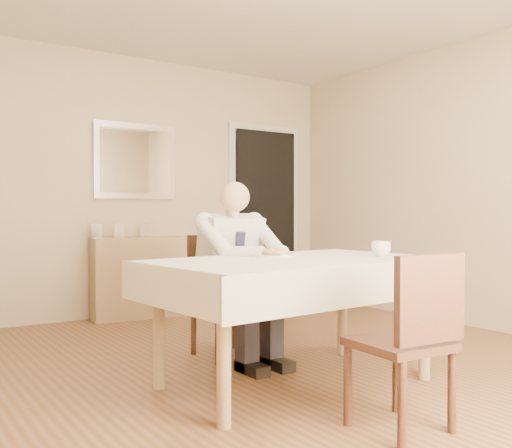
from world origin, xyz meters
TOP-DOWN VIEW (x-y plane):
  - room at (0.00, 0.00)m, footprint 5.00×5.02m
  - doorway at (1.55, 2.46)m, footprint 0.96×0.07m
  - mirror at (-0.03, 2.47)m, footprint 0.86×0.04m
  - dining_table at (-0.14, -0.28)m, footprint 1.79×1.14m
  - chair_far at (-0.14, 0.60)m, footprint 0.45×0.46m
  - chair_near at (-0.17, -1.19)m, footprint 0.43×0.43m
  - seated_man at (-0.14, 0.32)m, footprint 0.48×0.72m
  - plate at (-0.17, -0.08)m, footprint 0.26×0.26m
  - food at (-0.17, -0.08)m, footprint 0.14×0.14m
  - knife at (-0.13, -0.14)m, footprint 0.01×0.13m
  - fork at (-0.21, -0.14)m, footprint 0.01×0.13m
  - coffee_mug at (0.42, -0.44)m, footprint 0.15×0.15m
  - sideboard at (-0.03, 2.32)m, footprint 1.01×0.42m
  - photo_frame_left at (-0.46, 2.39)m, footprint 0.10×0.02m
  - photo_frame_center at (-0.25, 2.34)m, footprint 0.10×0.02m
  - photo_frame_right at (0.03, 2.37)m, footprint 0.10×0.02m

SIDE VIEW (x-z plane):
  - sideboard at x=-0.03m, z-range 0.00..0.79m
  - chair_near at x=-0.17m, z-range 0.05..0.89m
  - chair_far at x=-0.14m, z-range 0.05..0.92m
  - dining_table at x=-0.14m, z-range 0.29..1.04m
  - seated_man at x=-0.14m, z-range 0.07..1.31m
  - plate at x=-0.17m, z-range 0.75..0.77m
  - knife at x=-0.13m, z-range 0.77..0.78m
  - fork at x=-0.21m, z-range 0.77..0.78m
  - food at x=-0.17m, z-range 0.76..0.81m
  - coffee_mug at x=0.42m, z-range 0.75..0.85m
  - photo_frame_left at x=-0.46m, z-range 0.79..0.93m
  - photo_frame_center at x=-0.25m, z-range 0.79..0.93m
  - photo_frame_right at x=0.03m, z-range 0.79..0.93m
  - doorway at x=1.55m, z-range -0.05..2.05m
  - room at x=0.00m, z-range 0.00..2.60m
  - mirror at x=-0.03m, z-range 1.17..1.93m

